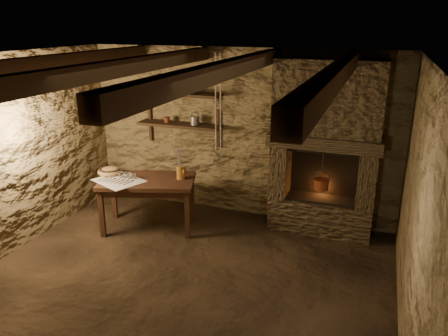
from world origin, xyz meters
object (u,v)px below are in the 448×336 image
(work_table, at_px, (149,202))
(wooden_bowl, at_px, (110,172))
(red_pot, at_px, (321,184))
(iron_stockpot, at_px, (183,86))
(stoneware_jug, at_px, (181,167))

(work_table, bearing_deg, wooden_bowl, 162.62)
(wooden_bowl, height_order, red_pot, red_pot)
(wooden_bowl, relative_size, red_pot, 0.61)
(iron_stockpot, bearing_deg, stoneware_jug, -69.90)
(work_table, xyz_separation_m, red_pot, (2.22, 0.66, 0.31))
(red_pot, bearing_deg, iron_stockpot, 176.61)
(wooden_bowl, xyz_separation_m, red_pot, (2.80, 0.67, -0.06))
(work_table, relative_size, iron_stockpot, 5.57)
(work_table, height_order, wooden_bowl, wooden_bowl)
(work_table, height_order, iron_stockpot, iron_stockpot)
(work_table, xyz_separation_m, stoneware_jug, (0.42, 0.17, 0.50))
(wooden_bowl, bearing_deg, stoneware_jug, 9.68)
(wooden_bowl, height_order, iron_stockpot, iron_stockpot)
(stoneware_jug, xyz_separation_m, red_pot, (1.80, 0.50, -0.19))
(work_table, bearing_deg, iron_stockpot, 57.87)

